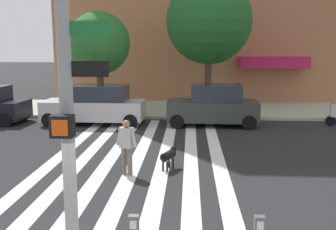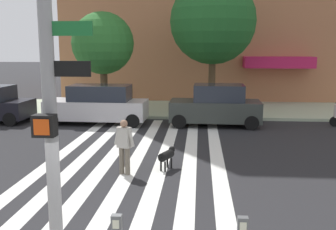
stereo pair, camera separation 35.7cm
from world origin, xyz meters
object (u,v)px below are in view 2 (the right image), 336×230
at_px(traffic_light_pole, 46,63).
at_px(dog_on_leash, 167,155).
at_px(parked_car_behind_first, 98,105).
at_px(street_tree_nearest, 103,44).
at_px(pedestrian_dog_walker, 124,144).
at_px(parked_car_third_in_line, 216,106).
at_px(street_tree_middle, 213,21).

height_order(traffic_light_pole, dog_on_leash, traffic_light_pole).
distance_m(parked_car_behind_first, street_tree_nearest, 3.78).
distance_m(parked_car_behind_first, pedestrian_dog_walker, 7.96).
bearing_deg(parked_car_third_in_line, street_tree_middle, 91.82).
bearing_deg(traffic_light_pole, street_tree_nearest, 101.53).
relative_size(traffic_light_pole, pedestrian_dog_walker, 3.54).
xyz_separation_m(parked_car_third_in_line, pedestrian_dog_walker, (-2.95, -7.47, -0.02)).
bearing_deg(traffic_light_pole, parked_car_behind_first, 102.47).
relative_size(parked_car_third_in_line, dog_on_leash, 4.50).
height_order(parked_car_behind_first, dog_on_leash, parked_car_behind_first).
xyz_separation_m(street_tree_nearest, pedestrian_dog_walker, (3.00, -9.82, -2.95)).
xyz_separation_m(street_tree_nearest, street_tree_middle, (5.84, 1.17, 1.20)).
bearing_deg(street_tree_nearest, pedestrian_dog_walker, -73.00).
relative_size(parked_car_behind_first, pedestrian_dog_walker, 2.97).
distance_m(parked_car_behind_first, street_tree_middle, 7.80).
distance_m(parked_car_behind_first, dog_on_leash, 7.96).
height_order(parked_car_third_in_line, street_tree_nearest, street_tree_nearest).
height_order(parked_car_third_in_line, street_tree_middle, street_tree_middle).
relative_size(parked_car_third_in_line, pedestrian_dog_walker, 2.61).
height_order(traffic_light_pole, street_tree_nearest, traffic_light_pole).
xyz_separation_m(parked_car_third_in_line, street_tree_middle, (-0.11, 3.52, 4.14)).
distance_m(parked_car_behind_first, parked_car_third_in_line, 5.71).
xyz_separation_m(traffic_light_pole, pedestrian_dog_walker, (-0.25, 6.12, -2.59)).
height_order(street_tree_middle, pedestrian_dog_walker, street_tree_middle).
height_order(traffic_light_pole, pedestrian_dog_walker, traffic_light_pole).
height_order(traffic_light_pole, parked_car_third_in_line, traffic_light_pole).
bearing_deg(dog_on_leash, street_tree_middle, 81.07).
relative_size(street_tree_middle, pedestrian_dog_walker, 4.45).
bearing_deg(street_tree_middle, parked_car_behind_first, -147.84).
relative_size(pedestrian_dog_walker, dog_on_leash, 1.72).
relative_size(street_tree_middle, dog_on_leash, 7.67).
xyz_separation_m(street_tree_middle, dog_on_leash, (-1.63, -10.40, -4.63)).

